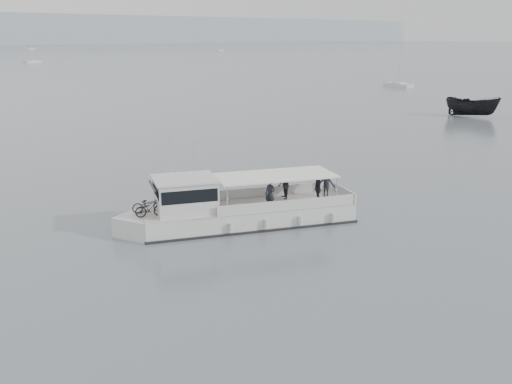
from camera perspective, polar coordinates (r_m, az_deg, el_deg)
ground at (r=33.70m, az=5.37°, el=-0.62°), size 1400.00×1400.00×0.00m
tour_boat at (r=28.51m, az=-2.81°, el=-1.82°), size 11.83×6.74×5.09m
dark_motorboat at (r=71.86m, az=20.81°, el=8.01°), size 4.05×6.58×2.38m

